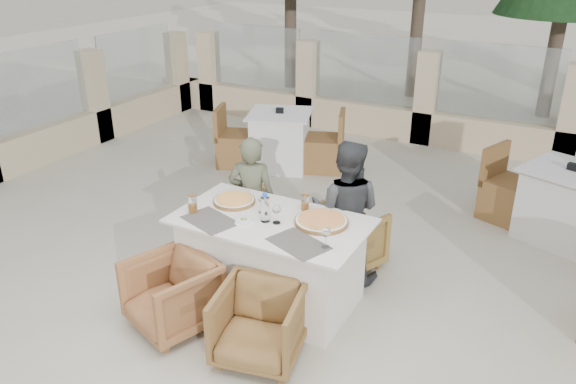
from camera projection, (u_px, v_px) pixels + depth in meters
The scene contains 24 objects.
ground at pixel (267, 299), 4.91m from camera, with size 80.00×80.00×0.00m, color #BAB39F.
sand_patch at pixel (512, 50), 16.16m from camera, with size 30.00×16.00×0.01m, color beige.
perimeter_wall_far at pixel (427, 91), 8.44m from camera, with size 10.00×0.34×1.60m, color beige, non-canonical shape.
perimeter_wall_left at pixel (39, 105), 7.73m from camera, with size 0.34×7.00×1.60m, color tan, non-canonical shape.
dining_table at pixel (271, 260), 4.77m from camera, with size 1.60×0.90×0.77m, color silver, non-canonical shape.
placemat_near_left at pixel (210, 220), 4.60m from camera, with size 0.45×0.30×0.00m, color #57504A.
placemat_near_right at pixel (298, 244), 4.24m from camera, with size 0.45×0.30×0.00m, color #524E46.
pizza_left at pixel (234, 200), 4.90m from camera, with size 0.37×0.37×0.05m, color orange.
pizza_right at pixel (321, 220), 4.54m from camera, with size 0.44×0.44×0.06m, color #CE4C1C.
water_bottle at pixel (265, 207), 4.54m from camera, with size 0.07×0.07×0.25m, color #A9C3DF.
wine_glass_centre at pixel (263, 203), 4.69m from camera, with size 0.08×0.08×0.18m, color silver, non-canonical shape.
wine_glass_near at pixel (277, 213), 4.52m from camera, with size 0.08×0.08×0.18m, color silver, non-canonical shape.
wine_glass_corner at pixel (326, 236), 4.16m from camera, with size 0.08×0.08×0.18m, color silver, non-canonical shape.
beer_glass_left at pixel (193, 204), 4.71m from camera, with size 0.08×0.08×0.15m, color #C06D1B.
beer_glass_right at pixel (305, 202), 4.76m from camera, with size 0.07×0.07×0.13m, color orange.
olive_dish at pixel (244, 221), 4.55m from camera, with size 0.11×0.11×0.04m, color white, non-canonical shape.
armchair_far_left at pixel (260, 227), 5.49m from camera, with size 0.64×0.66×0.60m, color olive.
armchair_far_right at pixel (343, 238), 5.30m from camera, with size 0.64×0.66×0.60m, color olive.
armchair_near_left at pixel (172, 294), 4.47m from camera, with size 0.63×0.64×0.59m, color #935D35.
armchair_near_right at pixel (259, 324), 4.13m from camera, with size 0.61×0.63×0.57m, color brown.
diner_left at pixel (252, 200), 5.32m from camera, with size 0.45×0.30×1.25m, color #51563E.
diner_right at pixel (346, 212), 4.99m from camera, with size 0.65×0.50×1.33m, color #37393C.
bg_table_a at pixel (280, 140), 7.64m from camera, with size 1.64×0.82×0.77m, color white, non-canonical shape.
bg_table_b at pixel (565, 205), 5.77m from camera, with size 1.64×0.82×0.77m, color silver, non-canonical shape.
Camera 1 is at (2.11, -3.52, 2.86)m, focal length 35.00 mm.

